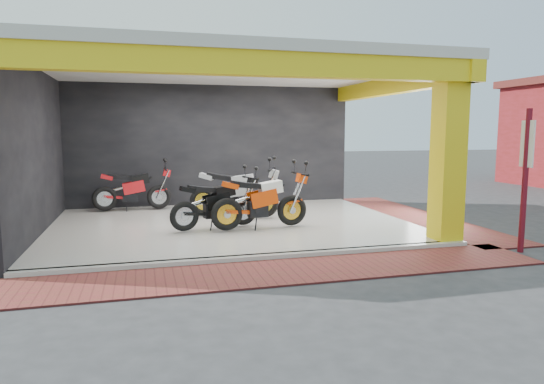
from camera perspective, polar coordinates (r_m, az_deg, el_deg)
The scene contains 16 objects.
ground at distance 9.37m, azimuth -2.57°, elevation -6.43°, with size 80.00×80.00×0.00m, color #2D2D30.
showroom_floor at distance 11.28m, azimuth -4.78°, elevation -3.85°, with size 8.00×6.00×0.10m, color silver.
showroom_ceiling at distance 11.16m, azimuth -4.97°, elevation 14.35°, with size 8.40×6.40×0.20m, color beige.
back_wall at distance 14.14m, azimuth -7.11°, elevation 5.30°, with size 8.20×0.20×3.50m, color black.
left_wall at distance 11.11m, azimuth -26.21°, elevation 4.10°, with size 0.20×6.20×3.50m, color black.
corner_column at distance 9.96m, azimuth 20.01°, elevation 4.13°, with size 0.50×0.50×3.50m, color yellow.
header_beam_front at distance 8.21m, azimuth -1.14°, elevation 14.85°, with size 8.40×0.30×0.40m, color yellow.
header_beam_right at distance 12.47m, azimuth 13.89°, elevation 12.02°, with size 0.30×6.40×0.40m, color yellow.
floor_kerb at distance 8.40m, azimuth -1.05°, elevation -7.69°, with size 8.00×0.20×0.10m, color silver.
paver_front at distance 7.68m, azimuth 0.38°, elevation -9.39°, with size 9.00×1.40×0.03m, color maroon.
paver_right at distance 13.01m, azimuth 16.54°, elevation -2.80°, with size 1.40×7.00×0.03m, color maroon.
signpost at distance 9.84m, azimuth 27.65°, elevation 1.82°, with size 0.10×0.36×2.60m.
moto_hero at distance 10.67m, azimuth 2.36°, elevation -0.37°, with size 2.30×0.85×1.41m, color #DF3F09, non-canonical shape.
moto_row_a at distance 11.67m, azimuth -0.94°, elevation 0.37°, with size 2.35×0.87×1.44m, color #9EA1A5, non-canonical shape.
moto_row_b at distance 10.74m, azimuth -3.38°, elevation -0.64°, with size 2.11×0.78×1.29m, color black, non-canonical shape.
moto_row_d at distance 13.33m, azimuth -13.17°, elevation 0.76°, with size 2.15×0.79×1.31m, color red, non-canonical shape.
Camera 1 is at (-1.96, -8.89, 2.21)m, focal length 32.00 mm.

